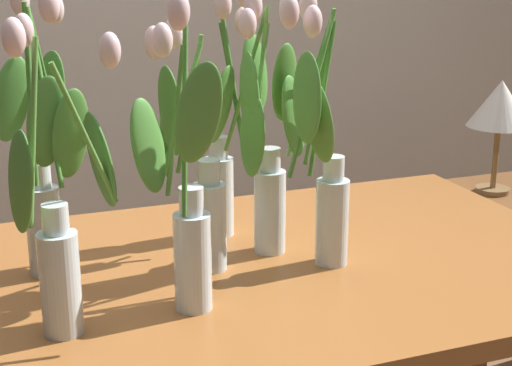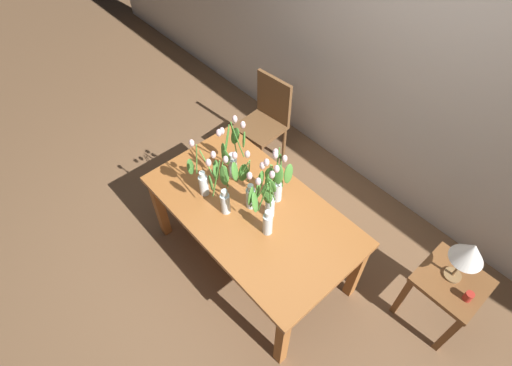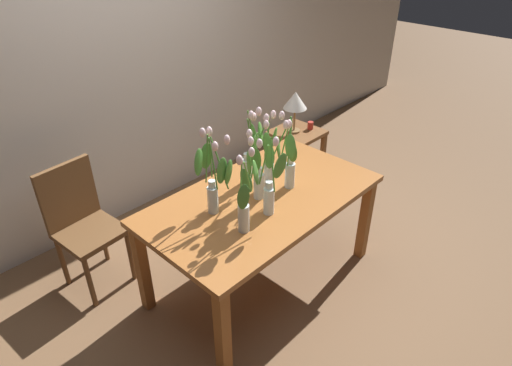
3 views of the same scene
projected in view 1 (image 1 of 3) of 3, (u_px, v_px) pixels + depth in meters
name	position (u px, v px, depth m)	size (l,w,h in m)	color
dining_table	(224.00, 309.00, 1.60)	(1.60, 0.90, 0.74)	#A3602D
tulip_vase_0	(61.00, 237.00, 1.27)	(0.21, 0.21, 0.53)	silver
tulip_vase_1	(317.00, 154.00, 1.53)	(0.17, 0.24, 0.55)	silver
tulip_vase_2	(186.00, 212.00, 1.34)	(0.15, 0.22, 0.57)	silver
tulip_vase_3	(229.00, 153.00, 1.71)	(0.14, 0.16, 0.57)	silver
tulip_vase_4	(197.00, 187.00, 1.51)	(0.16, 0.15, 0.51)	silver
tulip_vase_5	(258.00, 159.00, 1.60)	(0.17, 0.21, 0.55)	silver
tulip_vase_6	(43.00, 160.00, 1.49)	(0.19, 0.26, 0.57)	silver
side_table	(499.00, 225.00, 2.74)	(0.44, 0.44, 0.55)	brown
table_lamp	(500.00, 107.00, 2.63)	(0.22, 0.22, 0.40)	olive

